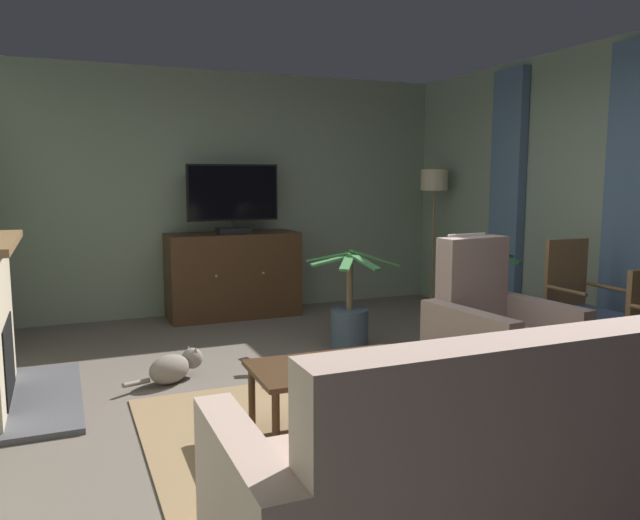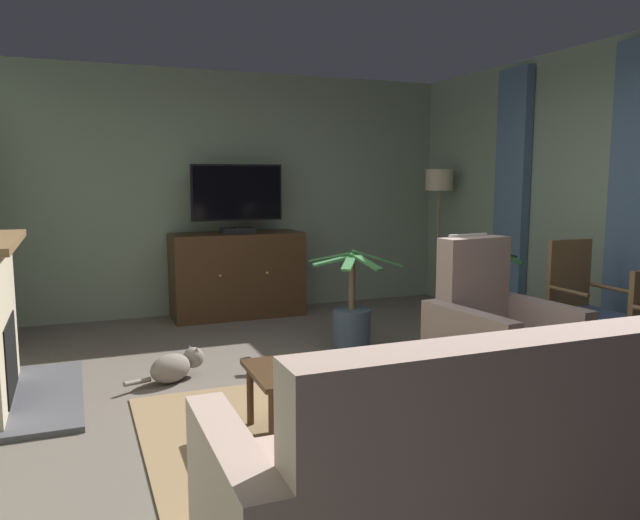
% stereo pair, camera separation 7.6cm
% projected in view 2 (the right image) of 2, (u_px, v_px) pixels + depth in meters
% --- Properties ---
extents(ground_plane, '(5.76, 7.03, 0.04)m').
position_uv_depth(ground_plane, '(348.00, 406.00, 4.26)').
color(ground_plane, '#665B51').
extents(wall_back, '(5.76, 0.10, 2.71)m').
position_uv_depth(wall_back, '(231.00, 193.00, 7.08)').
color(wall_back, gray).
rests_on(wall_back, ground_plane).
extents(curtain_panel_near, '(0.10, 0.44, 2.27)m').
position_uv_depth(curtain_panel_near, '(634.00, 183.00, 4.98)').
color(curtain_panel_near, slate).
extents(curtain_panel_far, '(0.10, 0.44, 2.27)m').
position_uv_depth(curtain_panel_far, '(512.00, 182.00, 6.36)').
color(curtain_panel_far, slate).
extents(rug_central, '(2.47, 1.89, 0.01)m').
position_uv_depth(rug_central, '(346.00, 424.00, 3.88)').
color(rug_central, '#8E704C').
rests_on(rug_central, ground_plane).
extents(tv_cabinet, '(1.43, 0.58, 0.93)m').
position_uv_depth(tv_cabinet, '(237.00, 277.00, 6.86)').
color(tv_cabinet, black).
rests_on(tv_cabinet, ground_plane).
extents(television, '(1.00, 0.20, 0.75)m').
position_uv_depth(television, '(237.00, 197.00, 6.70)').
color(television, black).
rests_on(television, tv_cabinet).
extents(coffee_table, '(1.11, 0.61, 0.42)m').
position_uv_depth(coffee_table, '(340.00, 370.00, 3.76)').
color(coffee_table, '#422B19').
rests_on(coffee_table, ground_plane).
extents(tv_remote, '(0.15, 0.16, 0.02)m').
position_uv_depth(tv_remote, '(358.00, 359.00, 3.81)').
color(tv_remote, black).
rests_on(tv_remote, coffee_table).
extents(folded_newspaper, '(0.32, 0.25, 0.01)m').
position_uv_depth(folded_newspaper, '(359.00, 360.00, 3.81)').
color(folded_newspaper, silver).
rests_on(folded_newspaper, coffee_table).
extents(sofa_floral, '(2.01, 0.91, 1.01)m').
position_uv_depth(sofa_floral, '(468.00, 488.00, 2.42)').
color(sofa_floral, '#BC9E8E').
rests_on(sofa_floral, ground_plane).
extents(armchair_in_far_corner, '(0.90, 0.95, 1.12)m').
position_uv_depth(armchair_in_far_corner, '(499.00, 346.00, 4.40)').
color(armchair_in_far_corner, '#A3897F').
rests_on(armchair_in_far_corner, ground_plane).
extents(side_chair_mid_row, '(0.46, 0.50, 1.04)m').
position_uv_depth(side_chair_mid_row, '(582.00, 305.00, 4.90)').
color(side_chair_mid_row, '#42567A').
rests_on(side_chair_mid_row, ground_plane).
extents(potted_plant_on_hearth_side, '(0.85, 0.89, 0.90)m').
position_uv_depth(potted_plant_on_hearth_side, '(352.00, 322.00, 5.56)').
color(potted_plant_on_hearth_side, '#3D4C5B').
rests_on(potted_plant_on_hearth_side, ground_plane).
extents(potted_plant_small_fern_corner, '(0.80, 0.79, 0.95)m').
position_uv_depth(potted_plant_small_fern_corner, '(478.00, 323.00, 5.58)').
color(potted_plant_small_fern_corner, '#3D4C5B').
rests_on(potted_plant_small_fern_corner, ground_plane).
extents(cat, '(0.63, 0.37, 0.24)m').
position_uv_depth(cat, '(175.00, 366.00, 4.70)').
color(cat, gray).
rests_on(cat, ground_plane).
extents(floor_lamp, '(0.32, 0.32, 1.63)m').
position_uv_depth(floor_lamp, '(439.00, 195.00, 7.23)').
color(floor_lamp, '#4C4233').
rests_on(floor_lamp, ground_plane).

